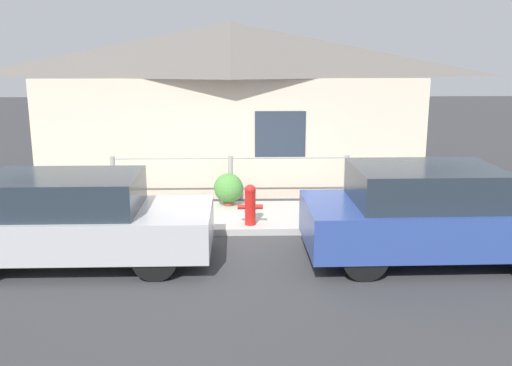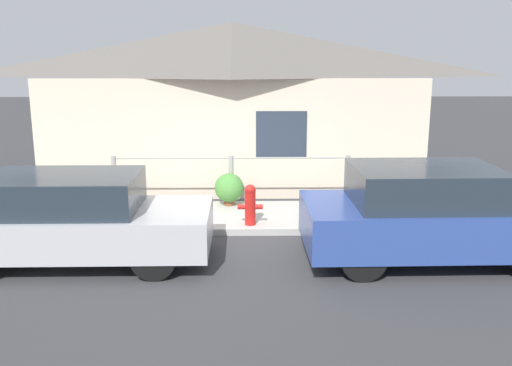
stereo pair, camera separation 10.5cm
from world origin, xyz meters
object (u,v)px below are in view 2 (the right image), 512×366
at_px(car_right, 430,214).
at_px(potted_plant_near_hydrant, 229,188).
at_px(car_left, 73,219).
at_px(fire_hydrant, 250,204).

xyz_separation_m(car_right, potted_plant_near_hydrant, (-3.21, 2.85, -0.27)).
xyz_separation_m(car_left, potted_plant_near_hydrant, (2.32, 2.85, -0.22)).
xyz_separation_m(car_left, fire_hydrant, (2.74, 1.51, -0.19)).
bearing_deg(car_right, fire_hydrant, 150.63).
bearing_deg(car_right, potted_plant_near_hydrant, 137.51).
height_order(car_left, fire_hydrant, car_left).
distance_m(car_left, fire_hydrant, 3.13).
bearing_deg(potted_plant_near_hydrant, car_left, -129.12).
bearing_deg(fire_hydrant, potted_plant_near_hydrant, 107.55).
relative_size(car_left, car_right, 1.03).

